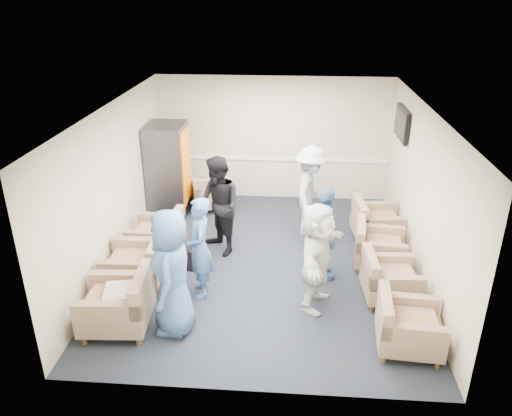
# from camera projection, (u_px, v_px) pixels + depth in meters

# --- Properties ---
(floor) EXTENTS (6.00, 6.00, 0.00)m
(floor) POSITION_uv_depth(u_px,v_px,m) (264.00, 263.00, 8.64)
(floor) COLOR black
(floor) RESTS_ON ground
(ceiling) EXTENTS (6.00, 6.00, 0.00)m
(ceiling) POSITION_uv_depth(u_px,v_px,m) (266.00, 108.00, 7.54)
(ceiling) COLOR white
(ceiling) RESTS_ON back_wall
(back_wall) EXTENTS (5.00, 0.02, 2.70)m
(back_wall) POSITION_uv_depth(u_px,v_px,m) (273.00, 139.00, 10.82)
(back_wall) COLOR beige
(back_wall) RESTS_ON floor
(front_wall) EXTENTS (5.00, 0.02, 2.70)m
(front_wall) POSITION_uv_depth(u_px,v_px,m) (248.00, 295.00, 5.36)
(front_wall) COLOR beige
(front_wall) RESTS_ON floor
(left_wall) EXTENTS (0.02, 6.00, 2.70)m
(left_wall) POSITION_uv_depth(u_px,v_px,m) (115.00, 187.00, 8.27)
(left_wall) COLOR beige
(left_wall) RESTS_ON floor
(right_wall) EXTENTS (0.02, 6.00, 2.70)m
(right_wall) POSITION_uv_depth(u_px,v_px,m) (422.00, 195.00, 7.92)
(right_wall) COLOR beige
(right_wall) RESTS_ON floor
(chair_rail) EXTENTS (4.98, 0.04, 0.06)m
(chair_rail) POSITION_uv_depth(u_px,v_px,m) (273.00, 159.00, 10.99)
(chair_rail) COLOR white
(chair_rail) RESTS_ON back_wall
(tv) EXTENTS (0.10, 1.00, 0.58)m
(tv) POSITION_uv_depth(u_px,v_px,m) (402.00, 124.00, 9.28)
(tv) COLOR black
(tv) RESTS_ON right_wall
(armchair_left_near) EXTENTS (0.96, 0.96, 0.72)m
(armchair_left_near) POSITION_uv_depth(u_px,v_px,m) (121.00, 305.00, 6.88)
(armchair_left_near) COLOR #8A7159
(armchair_left_near) RESTS_ON floor
(armchair_left_mid) EXTENTS (0.93, 0.93, 0.72)m
(armchair_left_mid) POSITION_uv_depth(u_px,v_px,m) (139.00, 266.00, 7.84)
(armchair_left_mid) COLOR #8A7159
(armchair_left_mid) RESTS_ON floor
(armchair_left_far) EXTENTS (0.90, 0.90, 0.69)m
(armchair_left_far) POSITION_uv_depth(u_px,v_px,m) (159.00, 237.00, 8.78)
(armchair_left_far) COLOR #8A7159
(armchair_left_far) RESTS_ON floor
(armchair_right_near) EXTENTS (0.88, 0.88, 0.65)m
(armchair_right_near) POSITION_uv_depth(u_px,v_px,m) (405.00, 327.00, 6.50)
(armchair_right_near) COLOR #8A7159
(armchair_right_near) RESTS_ON floor
(armchair_right_midnear) EXTENTS (0.85, 0.85, 0.64)m
(armchair_right_midnear) POSITION_uv_depth(u_px,v_px,m) (387.00, 280.00, 7.54)
(armchair_right_midnear) COLOR #8A7159
(armchair_right_midnear) RESTS_ON floor
(armchair_right_midfar) EXTENTS (0.91, 0.91, 0.66)m
(armchair_right_midfar) POSITION_uv_depth(u_px,v_px,m) (377.00, 248.00, 8.45)
(armchair_right_midfar) COLOR #8A7159
(armchair_right_midfar) RESTS_ON floor
(armchair_right_far) EXTENTS (0.95, 0.95, 0.69)m
(armchair_right_far) POSITION_uv_depth(u_px,v_px,m) (374.00, 224.00, 9.28)
(armchair_right_far) COLOR #8A7159
(armchair_right_far) RESTS_ON floor
(armchair_corner) EXTENTS (1.01, 1.01, 0.65)m
(armchair_corner) POSITION_uv_depth(u_px,v_px,m) (213.00, 194.00, 10.64)
(armchair_corner) COLOR #8A7159
(armchair_corner) RESTS_ON floor
(vending_machine) EXTENTS (0.77, 0.90, 1.90)m
(vending_machine) POSITION_uv_depth(u_px,v_px,m) (169.00, 170.00, 10.19)
(vending_machine) COLOR #4B4C53
(vending_machine) RESTS_ON floor
(backpack) EXTENTS (0.30, 0.25, 0.45)m
(backpack) POSITION_uv_depth(u_px,v_px,m) (187.00, 256.00, 8.40)
(backpack) COLOR black
(backpack) RESTS_ON floor
(pillow) EXTENTS (0.46, 0.55, 0.14)m
(pillow) POSITION_uv_depth(u_px,v_px,m) (118.00, 294.00, 6.80)
(pillow) COLOR beige
(pillow) RESTS_ON armchair_left_near
(person_front_left) EXTENTS (0.62, 0.91, 1.80)m
(person_front_left) POSITION_uv_depth(u_px,v_px,m) (172.00, 273.00, 6.64)
(person_front_left) COLOR #4368A1
(person_front_left) RESTS_ON floor
(person_mid_left) EXTENTS (0.51, 0.66, 1.60)m
(person_mid_left) POSITION_uv_depth(u_px,v_px,m) (200.00, 248.00, 7.48)
(person_mid_left) COLOR #4368A1
(person_mid_left) RESTS_ON floor
(person_back_left) EXTENTS (1.06, 1.09, 1.77)m
(person_back_left) POSITION_uv_depth(u_px,v_px,m) (219.00, 207.00, 8.66)
(person_back_left) COLOR black
(person_back_left) RESTS_ON floor
(person_back_right) EXTENTS (0.83, 1.22, 1.75)m
(person_back_right) POSITION_uv_depth(u_px,v_px,m) (310.00, 192.00, 9.32)
(person_back_right) COLOR white
(person_back_right) RESTS_ON floor
(person_mid_right) EXTENTS (0.58, 0.98, 1.57)m
(person_mid_right) POSITION_uv_depth(u_px,v_px,m) (324.00, 234.00, 7.93)
(person_mid_right) COLOR #4368A1
(person_mid_right) RESTS_ON floor
(person_front_right) EXTENTS (0.91, 1.61, 1.65)m
(person_front_right) POSITION_uv_depth(u_px,v_px,m) (317.00, 257.00, 7.18)
(person_front_right) COLOR silver
(person_front_right) RESTS_ON floor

